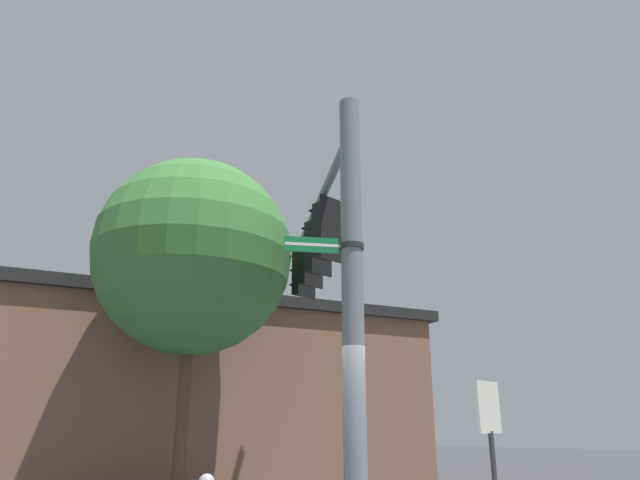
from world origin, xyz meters
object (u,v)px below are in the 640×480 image
traffic_light_mid_inner (315,247)px  historical_marker (491,431)px  traffic_light_mid_outer (308,261)px  traffic_light_arm_end (301,273)px  traffic_light_nearest_pole (324,231)px  street_name_sign (337,246)px

traffic_light_mid_inner → historical_marker: bearing=-81.2°
traffic_light_mid_inner → traffic_light_mid_outer: (0.58, 0.85, 0.00)m
traffic_light_arm_end → historical_marker: bearing=-97.5°
traffic_light_nearest_pole → traffic_light_arm_end: 3.10m
traffic_light_mid_inner → traffic_light_arm_end: bearing=55.7°
traffic_light_nearest_pole → traffic_light_mid_inner: bearing=55.7°
street_name_sign → historical_marker: bearing=-15.4°
traffic_light_arm_end → traffic_light_nearest_pole: bearing=-124.3°
traffic_light_mid_inner → traffic_light_arm_end: 2.07m
traffic_light_mid_inner → traffic_light_mid_outer: same height
traffic_light_mid_outer → street_name_sign: (-2.60, -3.46, -1.01)m
traffic_light_nearest_pole → traffic_light_mid_inner: same height
traffic_light_arm_end → street_name_sign: (-3.19, -4.31, -1.01)m
historical_marker → traffic_light_arm_end: bearing=82.5°
historical_marker → street_name_sign: bearing=164.6°
traffic_light_mid_outer → street_name_sign: 4.45m
traffic_light_mid_inner → street_name_sign: 3.45m
traffic_light_mid_outer → historical_marker: (-0.07, -4.16, -3.52)m
traffic_light_arm_end → historical_marker: (-0.66, -5.01, -3.52)m
traffic_light_mid_outer → historical_marker: traffic_light_mid_outer is taller
traffic_light_nearest_pole → street_name_sign: bearing=-129.3°
traffic_light_mid_outer → historical_marker: size_ratio=0.62×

